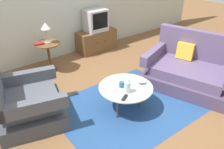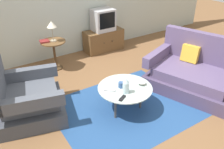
{
  "view_description": "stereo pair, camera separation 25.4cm",
  "coord_description": "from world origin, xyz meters",
  "px_view_note": "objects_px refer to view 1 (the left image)",
  "views": [
    {
      "loc": [
        -2.11,
        -2.42,
        2.4
      ],
      "look_at": [
        -0.13,
        0.17,
        0.55
      ],
      "focal_mm": 38.05,
      "sensor_mm": 36.0,
      "label": 1
    },
    {
      "loc": [
        -1.9,
        -2.56,
        2.4
      ],
      "look_at": [
        -0.13,
        0.17,
        0.55
      ],
      "focal_mm": 38.05,
      "sensor_mm": 36.0,
      "label": 2
    }
  ],
  "objects_px": {
    "book": "(38,43)",
    "vase": "(127,85)",
    "armchair": "(27,104)",
    "bowl": "(141,82)",
    "couch": "(190,71)",
    "tv_remote_silver": "(111,90)",
    "tv_stand": "(97,41)",
    "table_lamp": "(46,27)",
    "television": "(96,20)",
    "mug": "(122,84)",
    "coffee_table": "(126,88)",
    "side_table": "(48,51)",
    "tv_remote_dark": "(125,98)"
  },
  "relations": [
    {
      "from": "table_lamp",
      "to": "tv_remote_dark",
      "type": "height_order",
      "value": "table_lamp"
    },
    {
      "from": "table_lamp",
      "to": "tv_remote_silver",
      "type": "bearing_deg",
      "value": -85.64
    },
    {
      "from": "tv_remote_silver",
      "to": "vase",
      "type": "bearing_deg",
      "value": 177.08
    },
    {
      "from": "television",
      "to": "bowl",
      "type": "xyz_separation_m",
      "value": [
        -0.69,
        -2.31,
        -0.32
      ]
    },
    {
      "from": "mug",
      "to": "bowl",
      "type": "height_order",
      "value": "mug"
    },
    {
      "from": "side_table",
      "to": "book",
      "type": "height_order",
      "value": "book"
    },
    {
      "from": "armchair",
      "to": "couch",
      "type": "xyz_separation_m",
      "value": [
        2.76,
        -0.84,
        0.01
      ]
    },
    {
      "from": "table_lamp",
      "to": "vase",
      "type": "bearing_deg",
      "value": -81.16
    },
    {
      "from": "tv_remote_dark",
      "to": "side_table",
      "type": "bearing_deg",
      "value": 66.18
    },
    {
      "from": "armchair",
      "to": "bowl",
      "type": "height_order",
      "value": "armchair"
    },
    {
      "from": "coffee_table",
      "to": "vase",
      "type": "distance_m",
      "value": 0.21
    },
    {
      "from": "tv_stand",
      "to": "couch",
      "type": "bearing_deg",
      "value": -79.22
    },
    {
      "from": "armchair",
      "to": "tv_remote_dark",
      "type": "relative_size",
      "value": 7.63
    },
    {
      "from": "coffee_table",
      "to": "armchair",
      "type": "bearing_deg",
      "value": 153.45
    },
    {
      "from": "armchair",
      "to": "tv_stand",
      "type": "bearing_deg",
      "value": 138.24
    },
    {
      "from": "coffee_table",
      "to": "table_lamp",
      "type": "height_order",
      "value": "table_lamp"
    },
    {
      "from": "couch",
      "to": "tv_remote_silver",
      "type": "bearing_deg",
      "value": 62.58
    },
    {
      "from": "television",
      "to": "vase",
      "type": "relative_size",
      "value": 2.0
    },
    {
      "from": "armchair",
      "to": "book",
      "type": "relative_size",
      "value": 6.03
    },
    {
      "from": "coffee_table",
      "to": "mug",
      "type": "height_order",
      "value": "mug"
    },
    {
      "from": "bowl",
      "to": "book",
      "type": "xyz_separation_m",
      "value": [
        -0.83,
        2.07,
        0.19
      ]
    },
    {
      "from": "television",
      "to": "armchair",
      "type": "bearing_deg",
      "value": -145.75
    },
    {
      "from": "tv_remote_dark",
      "to": "tv_remote_silver",
      "type": "bearing_deg",
      "value": 70.03
    },
    {
      "from": "couch",
      "to": "armchair",
      "type": "bearing_deg",
      "value": 53.06
    },
    {
      "from": "tv_remote_dark",
      "to": "television",
      "type": "bearing_deg",
      "value": 35.59
    },
    {
      "from": "tv_remote_dark",
      "to": "book",
      "type": "height_order",
      "value": "book"
    },
    {
      "from": "book",
      "to": "vase",
      "type": "bearing_deg",
      "value": -70.83
    },
    {
      "from": "tv_stand",
      "to": "book",
      "type": "bearing_deg",
      "value": -171.38
    },
    {
      "from": "armchair",
      "to": "mug",
      "type": "distance_m",
      "value": 1.45
    },
    {
      "from": "table_lamp",
      "to": "mug",
      "type": "xyz_separation_m",
      "value": [
        0.35,
        -1.91,
        -0.48
      ]
    },
    {
      "from": "tv_stand",
      "to": "mug",
      "type": "xyz_separation_m",
      "value": [
        -1.01,
        -2.2,
        0.21
      ]
    },
    {
      "from": "television",
      "to": "mug",
      "type": "distance_m",
      "value": 2.44
    },
    {
      "from": "vase",
      "to": "book",
      "type": "distance_m",
      "value": 2.18
    },
    {
      "from": "couch",
      "to": "book",
      "type": "relative_size",
      "value": 9.04
    },
    {
      "from": "couch",
      "to": "bowl",
      "type": "height_order",
      "value": "couch"
    },
    {
      "from": "tv_stand",
      "to": "table_lamp",
      "type": "bearing_deg",
      "value": -167.98
    },
    {
      "from": "vase",
      "to": "tv_remote_dark",
      "type": "xyz_separation_m",
      "value": [
        -0.13,
        -0.1,
        -0.11
      ]
    },
    {
      "from": "mug",
      "to": "book",
      "type": "bearing_deg",
      "value": 104.7
    },
    {
      "from": "coffee_table",
      "to": "television",
      "type": "relative_size",
      "value": 1.68
    },
    {
      "from": "side_table",
      "to": "bowl",
      "type": "xyz_separation_m",
      "value": [
        0.67,
        -2.02,
        -0.01
      ]
    },
    {
      "from": "armchair",
      "to": "vase",
      "type": "height_order",
      "value": "armchair"
    },
    {
      "from": "mug",
      "to": "tv_remote_dark",
      "type": "xyz_separation_m",
      "value": [
        -0.16,
        -0.26,
        -0.04
      ]
    },
    {
      "from": "tv_remote_silver",
      "to": "table_lamp",
      "type": "bearing_deg",
      "value": -44.61
    },
    {
      "from": "armchair",
      "to": "tv_stand",
      "type": "xyz_separation_m",
      "value": [
        2.3,
        1.56,
        -0.04
      ]
    },
    {
      "from": "armchair",
      "to": "bowl",
      "type": "relative_size",
      "value": 8.72
    },
    {
      "from": "couch",
      "to": "table_lamp",
      "type": "height_order",
      "value": "table_lamp"
    },
    {
      "from": "side_table",
      "to": "tv_stand",
      "type": "relative_size",
      "value": 0.65
    },
    {
      "from": "television",
      "to": "vase",
      "type": "distance_m",
      "value": 2.59
    },
    {
      "from": "table_lamp",
      "to": "vase",
      "type": "relative_size",
      "value": 1.64
    },
    {
      "from": "tv_remote_dark",
      "to": "tv_remote_silver",
      "type": "xyz_separation_m",
      "value": [
        -0.04,
        0.27,
        -0.0
      ]
    }
  ]
}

